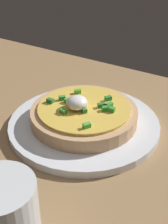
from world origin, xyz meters
The scene contains 3 objects.
dining_table centered at (0.00, 0.00, 1.46)cm, with size 129.09×66.86×2.92cm, color #95724A.
plate centered at (3.90, -3.73, 3.64)cm, with size 28.45×28.45×1.43cm, color white.
pizza centered at (3.93, -3.70, 5.93)cm, with size 19.95×19.95×5.49cm.
Camera 1 is at (-23.08, 39.66, 37.71)cm, focal length 51.73 mm.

